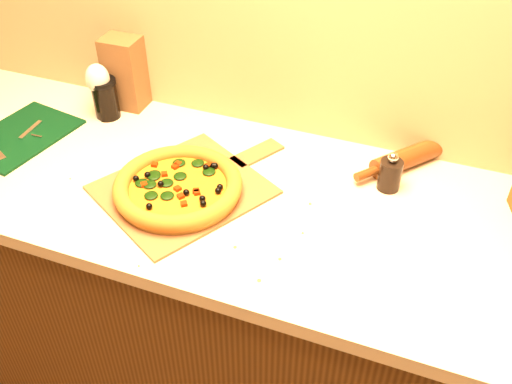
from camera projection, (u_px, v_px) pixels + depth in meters
name	position (u px, v px, depth m)	size (l,w,h in m)	color
cabinet	(264.00, 318.00, 1.73)	(2.80, 0.65, 0.86)	#45280E
countertop	(265.00, 205.00, 1.44)	(2.84, 0.68, 0.04)	beige
pizza_peel	(187.00, 187.00, 1.46)	(0.49, 0.55, 0.01)	brown
pizza	(178.00, 187.00, 1.42)	(0.32, 0.32, 0.05)	#B3832C
cutting_board	(19.00, 136.00, 1.64)	(0.27, 0.34, 0.02)	black
pepper_grinder	(390.00, 174.00, 1.43)	(0.06, 0.06, 0.11)	black
rolling_pin	(416.00, 154.00, 1.53)	(0.27, 0.33, 0.06)	#59280F
wine_glass	(98.00, 80.00, 1.65)	(0.07, 0.07, 0.17)	silver
paper_bag	(125.00, 73.00, 1.71)	(0.11, 0.09, 0.22)	brown
dark_jar	(105.00, 98.00, 1.69)	(0.08, 0.08, 0.12)	black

